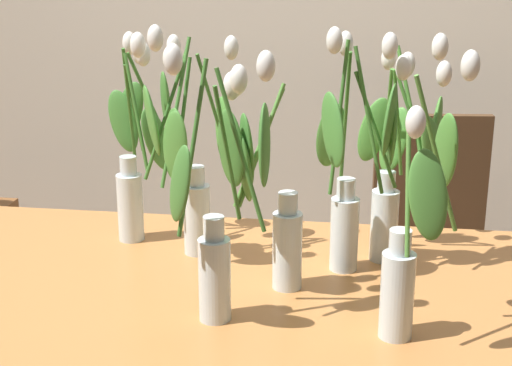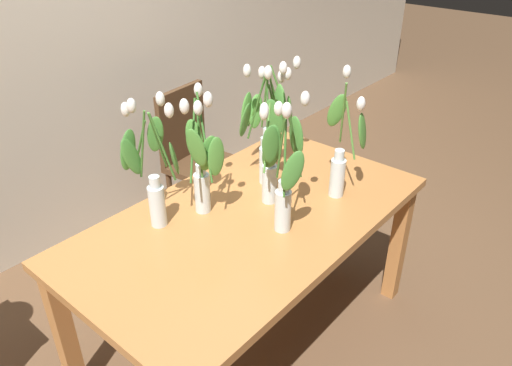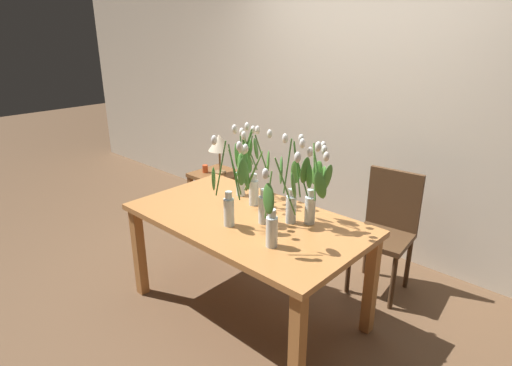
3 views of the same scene
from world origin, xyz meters
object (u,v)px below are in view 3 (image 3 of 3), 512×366
tulip_vase_6 (245,166)px  tulip_vase_4 (294,188)px  dining_table (247,229)px  dining_chair (387,225)px  tulip_vase_0 (275,217)px  tulip_vase_1 (230,193)px  tulip_vase_3 (250,174)px  table_lamp (219,144)px  tulip_vase_5 (258,196)px  tulip_vase_2 (316,191)px  pillar_candle (205,169)px  side_table (217,184)px

tulip_vase_6 → tulip_vase_4: bearing=-13.6°
dining_table → dining_chair: 1.10m
tulip_vase_0 → tulip_vase_4: size_ratio=0.98×
tulip_vase_1 → tulip_vase_3: 0.35m
tulip_vase_6 → table_lamp: bearing=147.5°
tulip_vase_4 → tulip_vase_5: tulip_vase_4 is taller
tulip_vase_3 → tulip_vase_6: bearing=145.1°
dining_table → dining_chair: bearing=59.5°
tulip_vase_2 → pillar_candle: 1.85m
tulip_vase_2 → dining_chair: (0.17, 0.73, -0.44)m
dining_table → tulip_vase_4: 0.46m
dining_chair → table_lamp: (-1.75, -0.09, 0.33)m
dining_table → tulip_vase_6: (-0.28, 0.28, 0.32)m
tulip_vase_1 → dining_chair: (0.53, 1.11, -0.44)m
dining_table → tulip_vase_1: size_ratio=2.73×
pillar_candle → tulip_vase_1: bearing=-34.9°
tulip_vase_5 → dining_chair: bearing=65.2°
tulip_vase_3 → side_table: (-1.11, 0.68, -0.54)m
tulip_vase_2 → tulip_vase_3: tulip_vase_3 is taller
tulip_vase_4 → tulip_vase_5: 0.24m
tulip_vase_3 → dining_table: bearing=-54.4°
dining_table → side_table: bearing=145.6°
dining_chair → tulip_vase_3: bearing=-130.5°
tulip_vase_0 → tulip_vase_5: (-0.29, 0.18, -0.01)m
tulip_vase_5 → tulip_vase_6: tulip_vase_6 is taller
dining_chair → dining_table: bearing=-120.5°
dining_table → tulip_vase_3: size_ratio=2.72×
side_table → tulip_vase_3: bearing=-31.4°
tulip_vase_1 → pillar_candle: tulip_vase_1 is taller
tulip_vase_1 → side_table: size_ratio=1.06×
tulip_vase_5 → table_lamp: (-1.31, 0.87, -0.07)m
tulip_vase_6 → dining_chair: size_ratio=0.58×
side_table → tulip_vase_5: bearing=-32.4°
side_table → tulip_vase_6: bearing=-30.7°
table_lamp → side_table: bearing=-147.2°
tulip_vase_3 → tulip_vase_4: tulip_vase_3 is taller
dining_table → tulip_vase_2: (0.39, 0.22, 0.31)m
dining_chair → pillar_candle: bearing=-174.9°
dining_table → tulip_vase_5: (0.11, -0.01, 0.27)m
tulip_vase_2 → tulip_vase_6: 0.67m
tulip_vase_1 → table_lamp: 1.59m
tulip_vase_3 → tulip_vase_5: 0.29m
tulip_vase_3 → tulip_vase_6: 0.20m
tulip_vase_4 → table_lamp: 1.65m
tulip_vase_6 → dining_chair: bearing=38.6°
tulip_vase_0 → tulip_vase_5: tulip_vase_0 is taller
tulip_vase_0 → dining_chair: bearing=82.4°
tulip_vase_1 → tulip_vase_2: 0.53m
tulip_vase_4 → tulip_vase_6: tulip_vase_4 is taller
dining_table → tulip_vase_3: tulip_vase_3 is taller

